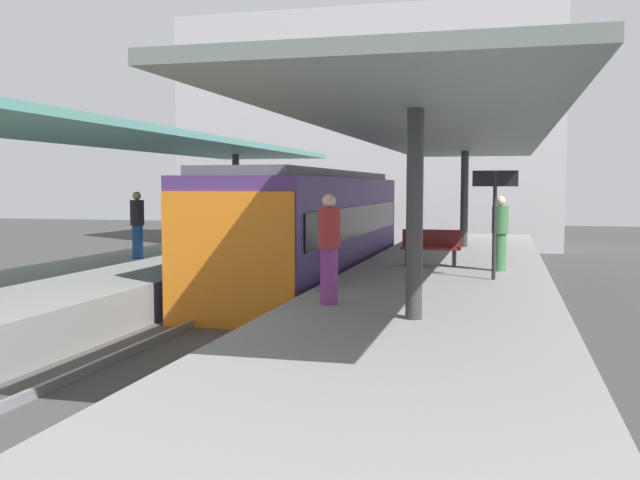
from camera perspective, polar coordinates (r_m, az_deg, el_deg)
The scene contains 15 objects.
ground_plane at distance 16.10m, azimuth -3.96°, elevation -6.05°, with size 80.00×80.00×0.00m, color #383835.
platform_left at distance 17.59m, azimuth -15.82°, elevation -3.67°, with size 4.40×28.00×1.00m, color gray.
platform_right at distance 15.26m, azimuth 9.74°, elevation -4.78°, with size 4.40×28.00×1.00m, color gray.
track_ballast at distance 16.08m, azimuth -3.96°, elevation -5.70°, with size 3.20×28.00×0.20m, color #423F3D.
rail_near_side at distance 16.30m, azimuth -6.38°, elevation -4.98°, with size 0.08×28.00×0.14m, color slate.
rail_far_side at distance 15.84m, azimuth -1.49°, elevation -5.22°, with size 0.08×28.00×0.14m, color slate.
commuter_train at distance 19.13m, azimuth -0.76°, elevation 0.82°, with size 2.78×11.95×3.10m.
canopy_left at distance 18.68m, azimuth -13.85°, elevation 7.60°, with size 4.18×21.00×3.12m.
canopy_right at distance 16.50m, azimuth 10.31°, elevation 8.18°, with size 4.18×21.00×3.14m.
platform_bench at distance 17.19m, azimuth 8.86°, elevation -0.51°, with size 1.40×0.41×0.86m.
platform_sign at distance 14.85m, azimuth 13.78°, elevation 3.15°, with size 0.90×0.08×2.21m.
passenger_near_bench at distance 11.43m, azimuth 0.73°, elevation -0.56°, with size 0.36×0.36×1.77m.
passenger_mid_platform at distance 19.25m, azimuth -14.37°, elevation 1.26°, with size 0.36×0.36×1.75m.
passenger_far_end at distance 16.43m, azimuth 14.16°, elevation 0.62°, with size 0.36×0.36×1.68m.
station_building_backdrop at distance 35.71m, azimuth 4.02°, elevation 8.49°, with size 18.00×6.00×11.00m, color #B7B2B7.
Camera 1 is at (5.04, -15.02, 2.90)m, focal length 40.12 mm.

